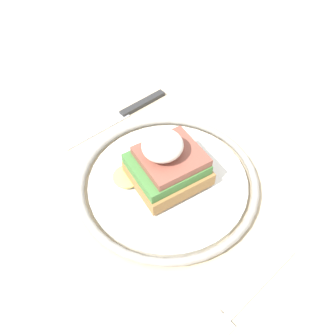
{
  "coord_description": "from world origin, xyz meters",
  "views": [
    {
      "loc": [
        -0.24,
        0.15,
        1.1
      ],
      "look_at": [
        -0.01,
        0.01,
        0.78
      ],
      "focal_mm": 35.0,
      "sensor_mm": 36.0,
      "label": 1
    }
  ],
  "objects_px": {
    "sandwich": "(166,163)",
    "knife": "(125,113)",
    "fork": "(247,298)",
    "plate": "(168,181)"
  },
  "relations": [
    {
      "from": "plate",
      "to": "knife",
      "type": "relative_size",
      "value": 1.25
    },
    {
      "from": "knife",
      "to": "sandwich",
      "type": "bearing_deg",
      "value": 174.19
    },
    {
      "from": "plate",
      "to": "fork",
      "type": "xyz_separation_m",
      "value": [
        -0.17,
        0.01,
        -0.01
      ]
    },
    {
      "from": "sandwich",
      "to": "fork",
      "type": "relative_size",
      "value": 0.73
    },
    {
      "from": "plate",
      "to": "knife",
      "type": "distance_m",
      "value": 0.16
    },
    {
      "from": "plate",
      "to": "knife",
      "type": "xyz_separation_m",
      "value": [
        0.16,
        -0.01,
        -0.01
      ]
    },
    {
      "from": "sandwich",
      "to": "fork",
      "type": "distance_m",
      "value": 0.18
    },
    {
      "from": "fork",
      "to": "knife",
      "type": "relative_size",
      "value": 0.78
    },
    {
      "from": "knife",
      "to": "plate",
      "type": "bearing_deg",
      "value": 174.62
    },
    {
      "from": "sandwich",
      "to": "knife",
      "type": "distance_m",
      "value": 0.16
    }
  ]
}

